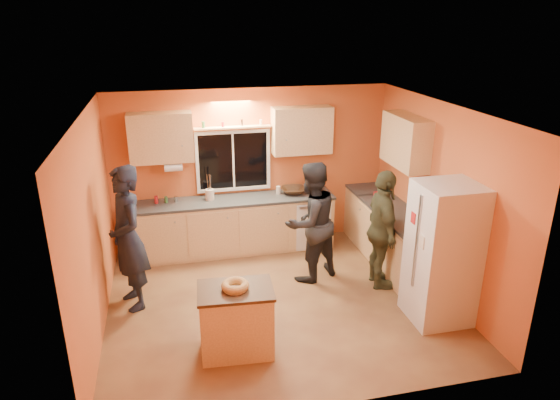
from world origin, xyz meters
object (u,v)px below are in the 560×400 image
object	(u,v)px
refrigerator	(443,254)
island	(236,320)
person_center	(311,222)
person_right	(382,230)
person_left	(128,239)

from	to	relation	value
refrigerator	island	xyz separation A→B (m)	(-2.59, -0.11, -0.49)
person_center	refrigerator	bearing A→B (deg)	108.91
refrigerator	person_right	world-z (taller)	refrigerator
person_center	person_right	size ratio (longest dim) A/B	1.03
person_left	person_right	xyz separation A→B (m)	(3.40, -0.26, -0.11)
island	person_left	xyz separation A→B (m)	(-1.20, 1.30, 0.55)
refrigerator	island	size ratio (longest dim) A/B	2.05
refrigerator	person_right	xyz separation A→B (m)	(-0.39, 0.92, -0.04)
island	person_center	distance (m)	2.02
island	person_left	world-z (taller)	person_left
island	refrigerator	bearing A→B (deg)	6.67
person_left	person_right	bearing A→B (deg)	66.11
person_left	person_center	bearing A→B (deg)	74.48
island	person_left	size ratio (longest dim) A/B	0.46
refrigerator	person_center	world-z (taller)	refrigerator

